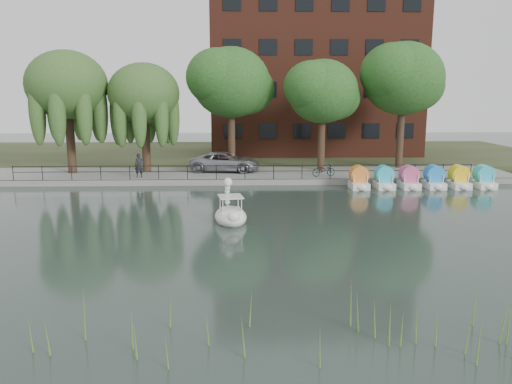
{
  "coord_description": "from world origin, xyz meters",
  "views": [
    {
      "loc": [
        -0.25,
        -21.17,
        6.3
      ],
      "look_at": [
        0.5,
        4.0,
        1.3
      ],
      "focal_mm": 35.0,
      "sensor_mm": 36.0,
      "label": 1
    }
  ],
  "objects_px": {
    "minivan": "(225,160)",
    "bicycle": "(324,169)",
    "pedestrian": "(139,164)",
    "swan_boat": "(230,213)"
  },
  "relations": [
    {
      "from": "swan_boat",
      "to": "minivan",
      "type": "bearing_deg",
      "value": 83.21
    },
    {
      "from": "minivan",
      "to": "bicycle",
      "type": "distance_m",
      "value": 7.6
    },
    {
      "from": "minivan",
      "to": "swan_boat",
      "type": "relative_size",
      "value": 2.26
    },
    {
      "from": "bicycle",
      "to": "pedestrian",
      "type": "relative_size",
      "value": 0.87
    },
    {
      "from": "minivan",
      "to": "bicycle",
      "type": "bearing_deg",
      "value": -101.85
    },
    {
      "from": "pedestrian",
      "to": "bicycle",
      "type": "bearing_deg",
      "value": -4.2
    },
    {
      "from": "minivan",
      "to": "bicycle",
      "type": "height_order",
      "value": "minivan"
    },
    {
      "from": "minivan",
      "to": "swan_boat",
      "type": "xyz_separation_m",
      "value": [
        0.68,
        -13.79,
        -0.79
      ]
    },
    {
      "from": "minivan",
      "to": "swan_boat",
      "type": "bearing_deg",
      "value": -169.9
    },
    {
      "from": "swan_boat",
      "to": "bicycle",
      "type": "bearing_deg",
      "value": 50.55
    }
  ]
}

